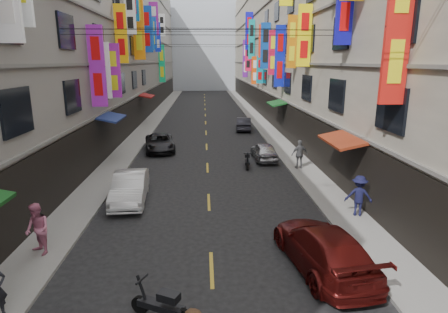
{
  "coord_description": "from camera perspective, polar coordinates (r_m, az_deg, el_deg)",
  "views": [
    {
      "loc": [
        -0.19,
        1.12,
        6.56
      ],
      "look_at": [
        0.33,
        10.7,
        4.12
      ],
      "focal_mm": 30.0,
      "sensor_mm": 36.0,
      "label": 1
    }
  ],
  "objects": [
    {
      "name": "street_awnings",
      "position": [
        25.16,
        -5.55,
        6.1
      ],
      "size": [
        13.99,
        35.2,
        0.41
      ],
      "color": "#134917",
      "rests_on": "ground"
    },
    {
      "name": "car_left_far",
      "position": [
        28.49,
        -9.76,
        2.07
      ],
      "size": [
        2.74,
        4.78,
        1.25
      ],
      "primitive_type": "imported",
      "rotation": [
        0.0,
        0.0,
        0.15
      ],
      "color": "black",
      "rests_on": "ground"
    },
    {
      "name": "haze_block",
      "position": [
        90.99,
        -3.12,
        17.08
      ],
      "size": [
        18.0,
        8.0,
        22.0
      ],
      "primitive_type": "cube",
      "color": "#A6ADB9",
      "rests_on": "ground"
    },
    {
      "name": "car_right_far",
      "position": [
        36.64,
        3.02,
        4.98
      ],
      "size": [
        1.74,
        3.97,
        1.27
      ],
      "primitive_type": "imported",
      "rotation": [
        0.0,
        0.0,
        3.04
      ],
      "color": "#292931",
      "rests_on": "ground"
    },
    {
      "name": "car_right_near",
      "position": [
        12.84,
        14.84,
        -13.28
      ],
      "size": [
        2.72,
        5.22,
        1.45
      ],
      "primitive_type": "imported",
      "rotation": [
        0.0,
        0.0,
        3.29
      ],
      "color": "#510F0E",
      "rests_on": "ground"
    },
    {
      "name": "pedestrian_lfar",
      "position": [
        14.4,
        -26.56,
        -9.9
      ],
      "size": [
        1.06,
        1.04,
        1.82
      ],
      "primitive_type": "imported",
      "rotation": [
        0.0,
        0.0,
        -0.73
      ],
      "color": "#D06E8F",
      "rests_on": "sidewalk_left"
    },
    {
      "name": "scooter_far_right",
      "position": [
        23.8,
        3.56,
        -0.62
      ],
      "size": [
        0.5,
        1.8,
        1.14
      ],
      "rotation": [
        0.0,
        0.0,
        3.06
      ],
      "color": "black",
      "rests_on": "ground"
    },
    {
      "name": "scooter_crossing",
      "position": [
        10.54,
        -9.46,
        -21.42
      ],
      "size": [
        1.67,
        0.93,
        1.14
      ],
      "rotation": [
        0.0,
        0.0,
        1.11
      ],
      "color": "black",
      "rests_on": "ground"
    },
    {
      "name": "car_left_mid",
      "position": [
        18.49,
        -14.16,
        -4.61
      ],
      "size": [
        1.79,
        4.39,
        1.42
      ],
      "primitive_type": "imported",
      "rotation": [
        0.0,
        0.0,
        0.07
      ],
      "color": "silver",
      "rests_on": "ground"
    },
    {
      "name": "pedestrian_rnear",
      "position": [
        17.03,
        19.86,
        -5.63
      ],
      "size": [
        1.27,
        0.92,
        1.77
      ],
      "primitive_type": "imported",
      "rotation": [
        0.0,
        0.0,
        2.82
      ],
      "color": "#121333",
      "rests_on": "sidewalk_right"
    },
    {
      "name": "overhead_cables",
      "position": [
        28.97,
        -2.88,
        18.72
      ],
      "size": [
        14.0,
        38.04,
        1.24
      ],
      "color": "black",
      "rests_on": "ground"
    },
    {
      "name": "building_row_right",
      "position": [
        42.76,
        14.14,
        17.82
      ],
      "size": [
        10.14,
        90.0,
        19.0
      ],
      "color": "#A9A08D",
      "rests_on": "ground"
    },
    {
      "name": "shop_signage",
      "position": [
        35.01,
        -3.17,
        18.51
      ],
      "size": [
        14.0,
        55.0,
        12.16
      ],
      "color": "#0F5DB3",
      "rests_on": "ground"
    },
    {
      "name": "sidewalk_left",
      "position": [
        41.8,
        -11.1,
        5.09
      ],
      "size": [
        2.0,
        90.0,
        0.12
      ],
      "primitive_type": "cube",
      "color": "slate",
      "rests_on": "ground"
    },
    {
      "name": "sidewalk_right",
      "position": [
        41.86,
        5.46,
        5.31
      ],
      "size": [
        2.0,
        90.0,
        0.12
      ],
      "primitive_type": "cube",
      "color": "slate",
      "rests_on": "ground"
    },
    {
      "name": "pedestrian_rfar",
      "position": [
        23.46,
        11.46,
        0.34
      ],
      "size": [
        1.13,
        0.76,
        1.79
      ],
      "primitive_type": "imported",
      "rotation": [
        0.0,
        0.0,
        3.3
      ],
      "color": "#4F4F51",
      "rests_on": "sidewalk_right"
    },
    {
      "name": "lane_markings",
      "position": [
        38.45,
        -2.79,
        4.47
      ],
      "size": [
        0.12,
        80.2,
        0.01
      ],
      "color": "gold",
      "rests_on": "ground"
    },
    {
      "name": "building_row_left",
      "position": [
        42.65,
        -20.12,
        17.41
      ],
      "size": [
        10.14,
        90.0,
        19.0
      ],
      "color": "gray",
      "rests_on": "ground"
    },
    {
      "name": "car_right_mid",
      "position": [
        25.63,
        6.14,
        0.8
      ],
      "size": [
        1.58,
        3.65,
        1.23
      ],
      "primitive_type": "imported",
      "rotation": [
        0.0,
        0.0,
        3.18
      ],
      "color": "#A7A8AC",
      "rests_on": "ground"
    }
  ]
}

